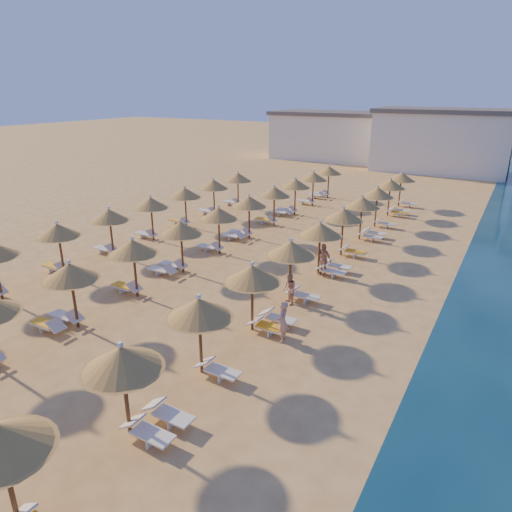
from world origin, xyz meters
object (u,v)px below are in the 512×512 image
Objects in this scene: beachgoer_c at (323,259)px; beachgoer_a at (283,322)px; parasol_row_west at (201,221)px; parasol_row_east at (306,239)px; beachgoer_b at (289,289)px.

beachgoer_a is at bearing -63.99° from beachgoer_c.
parasol_row_west is 23.28× the size of beachgoer_c.
beachgoer_c is at bearing 177.13° from beachgoer_a.
beachgoer_b is (0.26, -2.35, -1.71)m from parasol_row_east.
beachgoer_b is at bearing -83.74° from parasol_row_east.
beachgoer_c is at bearing 15.08° from parasol_row_west.
beachgoer_b is 4.17m from beachgoer_c.
parasol_row_west reaches higher than beachgoer_a.
beachgoer_b is (6.75, -2.35, -1.71)m from parasol_row_west.
parasol_row_west is 7.14m from beachgoer_c.
beachgoer_b is (-1.26, 3.14, -0.09)m from beachgoer_a.
beachgoer_c reaches higher than beachgoer_a.
parasol_row_east reaches higher than beachgoer_a.
parasol_row_west is 7.35m from beachgoer_b.
parasol_row_east is 26.84× the size of beachgoer_b.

